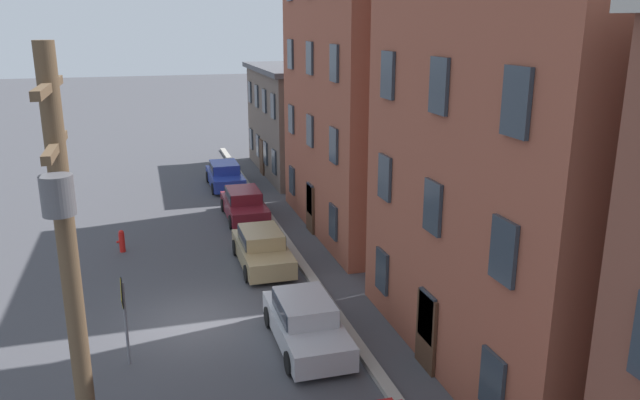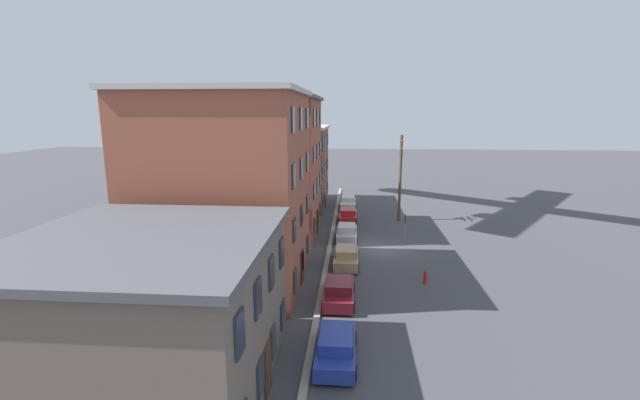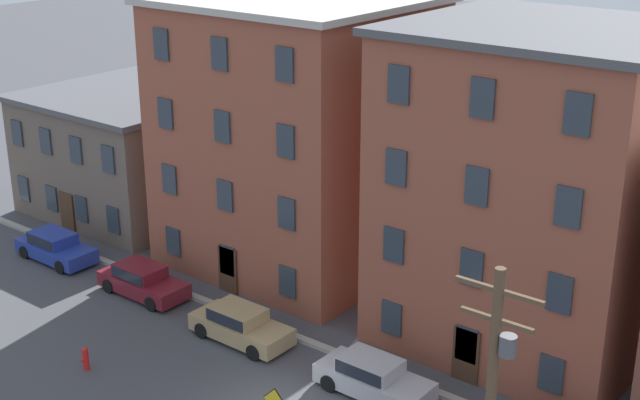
# 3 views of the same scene
# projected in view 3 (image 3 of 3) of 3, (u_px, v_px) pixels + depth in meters

# --- Properties ---
(kerb_strip) EXTENTS (56.00, 0.36, 0.16)m
(kerb_strip) POSITION_uv_depth(u_px,v_px,m) (345.00, 356.00, 35.26)
(kerb_strip) COLOR #9E998E
(kerb_strip) RESTS_ON ground_plane
(apartment_corner) EXTENTS (10.72, 10.04, 6.72)m
(apartment_corner) POSITION_uv_depth(u_px,v_px,m) (134.00, 151.00, 50.15)
(apartment_corner) COLOR #66564C
(apartment_corner) RESTS_ON ground_plane
(apartment_midblock) EXTENTS (11.22, 10.48, 12.87)m
(apartment_midblock) POSITION_uv_depth(u_px,v_px,m) (298.00, 133.00, 42.36)
(apartment_midblock) COLOR brown
(apartment_midblock) RESTS_ON ground_plane
(apartment_far) EXTENTS (10.61, 10.34, 12.82)m
(apartment_far) POSITION_uv_depth(u_px,v_px,m) (536.00, 187.00, 35.14)
(apartment_far) COLOR brown
(apartment_far) RESTS_ON ground_plane
(car_blue) EXTENTS (4.40, 1.92, 1.43)m
(car_blue) POSITION_uv_depth(u_px,v_px,m) (55.00, 246.00, 44.02)
(car_blue) COLOR #233899
(car_blue) RESTS_ON ground_plane
(car_maroon) EXTENTS (4.40, 1.92, 1.43)m
(car_maroon) POSITION_uv_depth(u_px,v_px,m) (142.00, 279.00, 40.38)
(car_maroon) COLOR maroon
(car_maroon) RESTS_ON ground_plane
(car_tan) EXTENTS (4.40, 1.92, 1.43)m
(car_tan) POSITION_uv_depth(u_px,v_px,m) (240.00, 323.00, 36.43)
(car_tan) COLOR tan
(car_tan) RESTS_ON ground_plane
(car_silver) EXTENTS (4.40, 1.92, 1.43)m
(car_silver) POSITION_uv_depth(u_px,v_px,m) (373.00, 376.00, 32.63)
(car_silver) COLOR #B7B7BC
(car_silver) RESTS_ON ground_plane
(fire_hydrant) EXTENTS (0.24, 0.34, 0.96)m
(fire_hydrant) POSITION_uv_depth(u_px,v_px,m) (86.00, 358.00, 34.35)
(fire_hydrant) COLOR red
(fire_hydrant) RESTS_ON ground_plane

